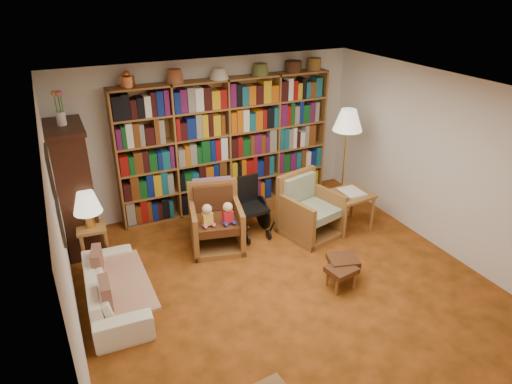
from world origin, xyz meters
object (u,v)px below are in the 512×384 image
sofa (115,288)px  armchair_sage (308,211)px  armchair_leather (214,221)px  footstool_a (343,262)px  floor_lamp (348,124)px  footstool_b (342,271)px  wheelchair (249,208)px  side_table_papers (350,198)px  side_table_lamp (93,236)px

sofa → armchair_sage: (3.01, 0.54, 0.12)m
armchair_leather → footstool_a: 1.97m
armchair_sage → floor_lamp: 1.51m
armchair_leather → sofa: bearing=-152.6°
armchair_sage → footstool_b: size_ratio=2.39×
wheelchair → footstool_a: size_ratio=1.99×
footstool_a → footstool_b: footstool_a is taller
wheelchair → side_table_papers: wheelchair is taller
armchair_leather → footstool_a: armchair_leather is taller
footstool_a → footstool_b: 0.20m
armchair_leather → side_table_papers: 2.14m
armchair_sage → footstool_b: (-0.34, -1.42, -0.11)m
armchair_sage → wheelchair: (-0.82, 0.39, 0.05)m
sofa → side_table_lamp: (-0.10, 1.06, 0.17)m
wheelchair → footstool_b: (0.48, -1.81, -0.16)m
floor_lamp → side_table_papers: bearing=-113.0°
side_table_lamp → footstool_a: side_table_lamp is taller
wheelchair → side_table_papers: size_ratio=1.39×
sofa → footstool_a: (2.80, -0.73, 0.02)m
sofa → side_table_lamp: bearing=7.7°
armchair_leather → footstool_a: bearing=-51.8°
armchair_sage → wheelchair: size_ratio=1.08×
sofa → armchair_sage: bearing=-77.5°
side_table_papers → footstool_b: side_table_papers is taller
wheelchair → footstool_b: bearing=-75.1°
side_table_lamp → armchair_sage: 3.16m
floor_lamp → footstool_a: size_ratio=3.95×
floor_lamp → sofa: bearing=-166.8°
armchair_sage → footstool_a: 1.29m
floor_lamp → footstool_b: bearing=-124.4°
sofa → footstool_a: bearing=-102.2°
wheelchair → side_table_papers: bearing=-21.0°
side_table_lamp → wheelchair: size_ratio=0.63×
side_table_lamp → sofa: bearing=-84.6°
armchair_sage → wheelchair: 0.91m
footstool_b → armchair_sage: bearing=76.5°
side_table_papers → footstool_a: (-0.87, -1.09, -0.26)m
wheelchair → side_table_lamp: bearing=176.7°
armchair_sage → wheelchair: bearing=154.4°
sofa → armchair_sage: 3.06m
floor_lamp → side_table_papers: (-0.23, -0.55, -1.01)m
sofa → floor_lamp: 4.20m
sofa → floor_lamp: size_ratio=0.92×
floor_lamp → wheelchair: bearing=179.2°
sofa → wheelchair: size_ratio=1.82×
wheelchair → footstool_a: bearing=-69.9°
side_table_papers → footstool_a: size_ratio=1.43×
side_table_lamp → side_table_papers: bearing=-10.5°
footstool_a → footstool_b: (-0.13, -0.15, -0.01)m
side_table_papers → footstool_b: (-1.00, -1.24, -0.27)m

